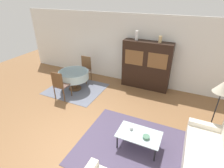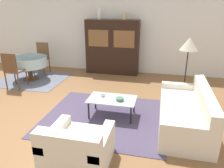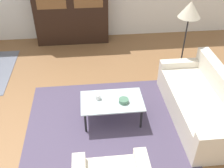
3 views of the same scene
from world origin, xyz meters
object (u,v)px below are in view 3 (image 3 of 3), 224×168
couch (203,103)px  bowl (124,101)px  coffee_table (112,102)px  cup (98,97)px  display_cabinet (71,7)px  floor_lamp (190,13)px

couch → bowl: bearing=89.1°
coffee_table → cup: size_ratio=11.72×
couch → bowl: size_ratio=12.92×
couch → coffee_table: couch is taller
display_cabinet → floor_lamp: display_cabinet is taller
coffee_table → display_cabinet: bearing=102.7°
couch → display_cabinet: size_ratio=1.13×
floor_lamp → cup: size_ratio=18.19×
couch → coffee_table: 1.54m
coffee_table → bowl: size_ratio=6.45×
floor_lamp → cup: 2.32m
coffee_table → floor_lamp: 2.23m
couch → floor_lamp: (0.04, 1.31, 1.08)m
couch → floor_lamp: floor_lamp is taller
coffee_table → floor_lamp: (1.57, 1.22, 1.00)m
display_cabinet → bowl: (0.87, -3.11, -0.47)m
floor_lamp → bowl: bearing=-137.2°
coffee_table → display_cabinet: display_cabinet is taller
coffee_table → bowl: 0.21m
display_cabinet → couch: bearing=-54.7°
coffee_table → bowl: bowl is taller
couch → cup: bearing=84.9°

